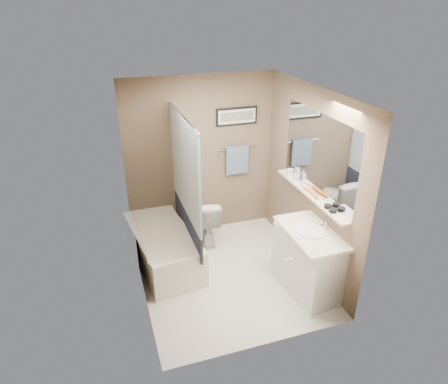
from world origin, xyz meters
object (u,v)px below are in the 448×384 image
object	(u,v)px
candle_bowl_far	(328,206)
soap_bottle	(296,176)
vanity	(309,262)
bathtub	(163,247)
candle_bowl_near	(333,210)
glass_jar	(290,173)
hair_brush_front	(314,194)
hair_brush_back	(310,191)
toilet	(205,220)

from	to	relation	value
candle_bowl_far	soap_bottle	distance (m)	0.81
vanity	bathtub	bearing A→B (deg)	138.57
vanity	soap_bottle	distance (m)	1.15
bathtub	candle_bowl_far	xyz separation A→B (m)	(1.79, -1.10, 0.89)
candle_bowl_far	candle_bowl_near	bearing A→B (deg)	-90.00
glass_jar	soap_bottle	bearing A→B (deg)	-90.00
bathtub	hair_brush_front	world-z (taller)	hair_brush_front
hair_brush_back	glass_jar	bearing A→B (deg)	90.00
soap_bottle	toilet	bearing A→B (deg)	148.43
hair_brush_front	candle_bowl_far	bearing A→B (deg)	-90.00
toilet	hair_brush_back	size ratio (longest dim) A/B	3.19
hair_brush_back	soap_bottle	world-z (taller)	soap_bottle
glass_jar	toilet	bearing A→B (deg)	155.38
vanity	candle_bowl_far	world-z (taller)	candle_bowl_far
hair_brush_front	hair_brush_back	size ratio (longest dim) A/B	1.00
glass_jar	soap_bottle	size ratio (longest dim) A/B	0.72
vanity	hair_brush_back	world-z (taller)	hair_brush_back
candle_bowl_far	hair_brush_front	world-z (taller)	hair_brush_front
hair_brush_back	bathtub	bearing A→B (deg)	159.42
candle_bowl_far	hair_brush_back	distance (m)	0.43
vanity	soap_bottle	bearing A→B (deg)	70.72
bathtub	soap_bottle	bearing A→B (deg)	-16.85
hair_brush_front	soap_bottle	xyz separation A→B (m)	(0.00, 0.48, 0.05)
vanity	hair_brush_back	size ratio (longest dim) A/B	4.09
bathtub	hair_brush_front	distance (m)	2.14
bathtub	vanity	distance (m)	1.95
soap_bottle	candle_bowl_near	bearing A→B (deg)	-90.00
candle_bowl_near	hair_brush_front	world-z (taller)	hair_brush_front
glass_jar	candle_bowl_near	bearing A→B (deg)	-90.00
candle_bowl_far	hair_brush_front	xyz separation A→B (m)	(0.00, 0.32, 0.00)
bathtub	soap_bottle	world-z (taller)	soap_bottle
toilet	glass_jar	distance (m)	1.44
candle_bowl_near	hair_brush_back	bearing A→B (deg)	90.00
bathtub	hair_brush_front	bearing A→B (deg)	-31.05
hair_brush_back	soap_bottle	distance (m)	0.38
vanity	candle_bowl_far	distance (m)	0.76
vanity	candle_bowl_near	world-z (taller)	candle_bowl_near
toilet	hair_brush_front	size ratio (longest dim) A/B	3.19
hair_brush_back	candle_bowl_near	bearing A→B (deg)	-90.00
toilet	hair_brush_back	xyz separation A→B (m)	(1.08, -1.05, 0.79)
hair_brush_back	toilet	bearing A→B (deg)	135.95
candle_bowl_far	soap_bottle	xyz separation A→B (m)	(0.00, 0.81, 0.05)
candle_bowl_near	hair_brush_front	bearing A→B (deg)	90.00
toilet	candle_bowl_near	bearing A→B (deg)	131.17
toilet	soap_bottle	xyz separation A→B (m)	(1.08, -0.67, 0.83)
hair_brush_front	toilet	bearing A→B (deg)	133.31
candle_bowl_near	soap_bottle	size ratio (longest dim) A/B	0.65
bathtub	toilet	world-z (taller)	toilet
candle_bowl_near	hair_brush_back	world-z (taller)	hair_brush_back
bathtub	candle_bowl_near	distance (m)	2.33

